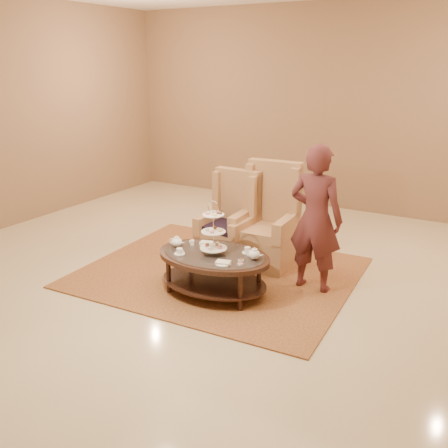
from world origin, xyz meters
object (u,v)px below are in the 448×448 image
Objects in this scene: tea_table at (214,261)px; armchair_left at (230,230)px; armchair_right at (268,230)px; person at (316,219)px.

tea_table is 1.13× the size of armchair_left.
armchair_right is at bearing 82.23° from tea_table.
armchair_right is at bearing 18.50° from armchair_left.
tea_table is 0.79× the size of person.
person is at bearing -32.88° from armchair_right.
armchair_right is (0.12, 1.15, 0.04)m from tea_table.
person is (1.27, -0.32, 0.45)m from armchair_left.
armchair_right is at bearing -27.30° from person.
armchair_right is 1.01m from person.
armchair_left is 0.50m from armchair_right.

